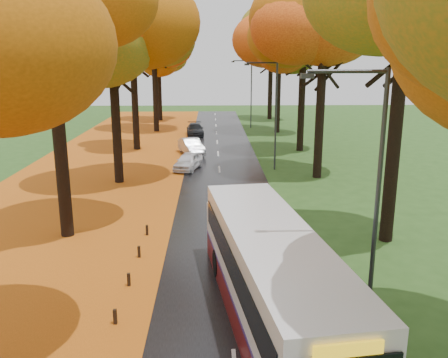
{
  "coord_description": "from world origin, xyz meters",
  "views": [
    {
      "loc": [
        -0.6,
        -4.99,
        8.26
      ],
      "look_at": [
        0.0,
        17.04,
        2.6
      ],
      "focal_mm": 38.0,
      "sensor_mm": 36.0,
      "label": 1
    }
  ],
  "objects_px": {
    "streetlamp_mid": "(273,107)",
    "car_silver": "(191,146)",
    "streetlamp_far": "(249,88)",
    "bus": "(272,275)",
    "streetlamp_near": "(370,185)",
    "car_white": "(188,161)",
    "car_dark": "(195,129)"
  },
  "relations": [
    {
      "from": "streetlamp_near",
      "to": "car_silver",
      "type": "bearing_deg",
      "value": 102.75
    },
    {
      "from": "bus",
      "to": "car_dark",
      "type": "height_order",
      "value": "bus"
    },
    {
      "from": "car_white",
      "to": "car_silver",
      "type": "height_order",
      "value": "car_silver"
    },
    {
      "from": "streetlamp_far",
      "to": "streetlamp_near",
      "type": "bearing_deg",
      "value": -90.0
    },
    {
      "from": "car_white",
      "to": "car_silver",
      "type": "relative_size",
      "value": 0.89
    },
    {
      "from": "streetlamp_far",
      "to": "car_silver",
      "type": "xyz_separation_m",
      "value": [
        -6.3,
        -16.17,
        -3.99
      ]
    },
    {
      "from": "streetlamp_near",
      "to": "car_white",
      "type": "xyz_separation_m",
      "value": [
        -6.3,
        22.02,
        -4.04
      ]
    },
    {
      "from": "bus",
      "to": "car_white",
      "type": "distance_m",
      "value": 21.71
    },
    {
      "from": "bus",
      "to": "car_dark",
      "type": "relative_size",
      "value": 2.69
    },
    {
      "from": "streetlamp_far",
      "to": "bus",
      "type": "distance_m",
      "value": 43.55
    },
    {
      "from": "streetlamp_far",
      "to": "car_silver",
      "type": "bearing_deg",
      "value": -111.28
    },
    {
      "from": "bus",
      "to": "car_dark",
      "type": "distance_m",
      "value": 37.85
    },
    {
      "from": "bus",
      "to": "car_silver",
      "type": "xyz_separation_m",
      "value": [
        -3.62,
        27.19,
        -0.9
      ]
    },
    {
      "from": "car_silver",
      "to": "car_dark",
      "type": "relative_size",
      "value": 0.95
    },
    {
      "from": "streetlamp_mid",
      "to": "streetlamp_far",
      "type": "height_order",
      "value": "same"
    },
    {
      "from": "car_white",
      "to": "car_dark",
      "type": "bearing_deg",
      "value": 105.31
    },
    {
      "from": "streetlamp_far",
      "to": "car_dark",
      "type": "xyz_separation_m",
      "value": [
        -6.3,
        -5.7,
        -4.04
      ]
    },
    {
      "from": "streetlamp_mid",
      "to": "streetlamp_far",
      "type": "relative_size",
      "value": 1.0
    },
    {
      "from": "car_white",
      "to": "streetlamp_far",
      "type": "bearing_deg",
      "value": 89.32
    },
    {
      "from": "streetlamp_mid",
      "to": "car_silver",
      "type": "distance_m",
      "value": 9.46
    },
    {
      "from": "streetlamp_near",
      "to": "streetlamp_mid",
      "type": "relative_size",
      "value": 1.0
    },
    {
      "from": "car_white",
      "to": "car_dark",
      "type": "relative_size",
      "value": 0.85
    },
    {
      "from": "car_silver",
      "to": "car_dark",
      "type": "height_order",
      "value": "car_silver"
    },
    {
      "from": "car_white",
      "to": "car_silver",
      "type": "bearing_deg",
      "value": 105.31
    },
    {
      "from": "car_dark",
      "to": "streetlamp_far",
      "type": "bearing_deg",
      "value": 38.13
    },
    {
      "from": "streetlamp_near",
      "to": "streetlamp_mid",
      "type": "height_order",
      "value": "same"
    },
    {
      "from": "streetlamp_far",
      "to": "car_white",
      "type": "xyz_separation_m",
      "value": [
        -6.3,
        -21.98,
        -4.04
      ]
    },
    {
      "from": "streetlamp_mid",
      "to": "car_dark",
      "type": "bearing_deg",
      "value": 111.12
    },
    {
      "from": "streetlamp_near",
      "to": "car_white",
      "type": "height_order",
      "value": "streetlamp_near"
    },
    {
      "from": "car_white",
      "to": "streetlamp_mid",
      "type": "bearing_deg",
      "value": 15.1
    },
    {
      "from": "streetlamp_far",
      "to": "car_white",
      "type": "height_order",
      "value": "streetlamp_far"
    },
    {
      "from": "bus",
      "to": "car_dark",
      "type": "xyz_separation_m",
      "value": [
        -3.62,
        37.66,
        -0.95
      ]
    }
  ]
}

